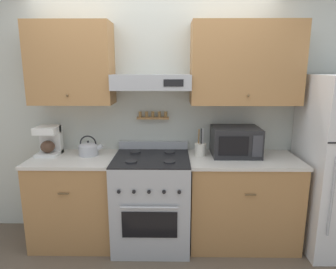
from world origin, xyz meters
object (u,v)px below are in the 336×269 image
(tea_kettle, at_px, (89,148))
(utensil_crock, at_px, (200,149))
(stove_range, at_px, (152,200))
(coffee_maker, at_px, (49,140))
(microwave, at_px, (235,141))

(tea_kettle, distance_m, utensil_crock, 1.15)
(stove_range, relative_size, coffee_maker, 3.38)
(stove_range, bearing_deg, microwave, 8.95)
(stove_range, bearing_deg, tea_kettle, 169.88)
(tea_kettle, relative_size, microwave, 0.53)
(tea_kettle, relative_size, coffee_maker, 0.85)
(stove_range, height_order, utensil_crock, utensil_crock)
(coffee_maker, height_order, microwave, coffee_maker)
(microwave, relative_size, utensil_crock, 1.69)
(coffee_maker, xyz_separation_m, microwave, (1.91, -0.01, -0.00))
(tea_kettle, distance_m, coffee_maker, 0.42)
(microwave, xyz_separation_m, utensil_crock, (-0.36, -0.02, -0.08))
(tea_kettle, height_order, utensil_crock, utensil_crock)
(microwave, bearing_deg, utensil_crock, -177.14)
(tea_kettle, distance_m, microwave, 1.50)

